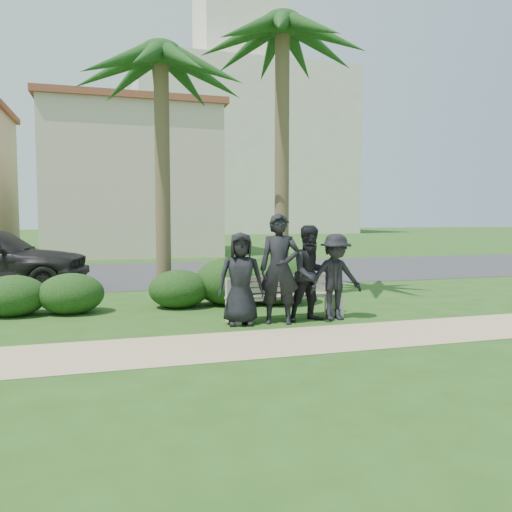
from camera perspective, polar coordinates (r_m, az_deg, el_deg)
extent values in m
plane|color=#264A15|center=(9.04, -2.63, -7.20)|extent=(160.00, 160.00, 0.00)
cube|color=tan|center=(7.34, 0.72, -9.90)|extent=(30.00, 1.60, 0.01)
cube|color=#2D2D30|center=(16.83, -9.05, -1.89)|extent=(160.00, 8.00, 0.01)
cube|color=#C8B696|center=(26.68, -14.02, 7.83)|extent=(8.00, 8.00, 7.00)
cube|color=brown|center=(27.16, -14.16, 15.53)|extent=(8.40, 8.40, 0.30)
cube|color=beige|center=(66.12, -2.07, 11.43)|extent=(26.00, 18.00, 20.00)
cube|color=beige|center=(69.93, -2.11, 24.55)|extent=(10.00, 10.00, 12.00)
cube|color=gray|center=(8.98, 3.40, -4.70)|extent=(2.14, 0.63, 0.04)
cube|color=gray|center=(9.15, 2.96, -3.15)|extent=(2.11, 0.19, 0.25)
cube|color=beige|center=(8.74, -2.74, -6.30)|extent=(0.17, 0.49, 0.39)
cube|color=beige|center=(9.39, 9.10, -5.61)|extent=(0.17, 0.49, 0.39)
imported|color=black|center=(8.44, -1.76, -2.60)|extent=(0.84, 0.62, 1.57)
imported|color=black|center=(8.53, 2.70, -1.48)|extent=(0.80, 0.66, 1.89)
imported|color=black|center=(8.76, 6.35, -2.01)|extent=(0.87, 0.71, 1.68)
imported|color=black|center=(8.96, 9.06, -2.39)|extent=(1.00, 0.59, 1.53)
ellipsoid|color=black|center=(10.30, -26.03, -4.00)|extent=(1.20, 0.99, 0.78)
ellipsoid|color=black|center=(10.13, -20.37, -3.94)|extent=(1.22, 1.01, 0.79)
ellipsoid|color=black|center=(10.25, -8.80, -3.63)|extent=(1.22, 1.00, 0.79)
ellipsoid|color=black|center=(10.53, -2.77, -2.73)|extent=(1.58, 1.30, 1.03)
ellipsoid|color=black|center=(10.60, 2.34, -2.60)|extent=(1.62, 1.34, 1.06)
cylinder|color=brown|center=(10.95, -10.63, 8.57)|extent=(0.32, 0.32, 5.26)
cylinder|color=brown|center=(11.28, 2.98, 10.51)|extent=(0.32, 0.32, 6.04)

